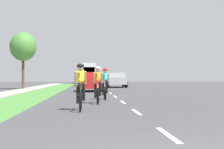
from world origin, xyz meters
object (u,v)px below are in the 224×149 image
object	(u,v)px
cyclist_trailing	(98,85)
cyclist_distant	(105,83)
pickup_silver	(116,80)
bus_white	(88,72)
cyclist_lead	(81,86)
street_tree_near	(23,47)
suv_black	(89,78)
sedan_red	(91,82)

from	to	relation	value
cyclist_trailing	cyclist_distant	bearing A→B (deg)	80.23
pickup_silver	bus_white	distance (m)	23.70
cyclist_lead	cyclist_distant	size ratio (longest dim) A/B	1.00
cyclist_trailing	street_tree_near	size ratio (longest dim) A/B	0.32
bus_white	street_tree_near	bearing A→B (deg)	-101.67
street_tree_near	suv_black	bearing A→B (deg)	70.14
cyclist_distant	suv_black	size ratio (longest dim) A/B	0.37
cyclist_lead	street_tree_near	size ratio (longest dim) A/B	0.32
cyclist_lead	pickup_silver	distance (m)	26.13
suv_black	sedan_red	bearing A→B (deg)	-89.72
cyclist_trailing	bus_white	distance (m)	46.46
cyclist_distant	bus_white	distance (m)	43.98
sedan_red	suv_black	xyz separation A→B (m)	(-0.11, 21.93, 0.18)
cyclist_lead	bus_white	bearing A→B (deg)	89.82
cyclist_lead	street_tree_near	bearing A→B (deg)	105.91
cyclist_lead	suv_black	size ratio (longest dim) A/B	0.37
bus_white	pickup_silver	bearing A→B (deg)	-82.31
pickup_silver	suv_black	size ratio (longest dim) A/B	1.09
cyclist_trailing	suv_black	xyz separation A→B (m)	(-0.27, 34.67, 0.14)
cyclist_distant	street_tree_near	xyz separation A→B (m)	(-6.91, 15.00, 3.15)
cyclist_lead	cyclist_trailing	xyz separation A→B (m)	(0.66, 2.94, 0.00)
pickup_silver	suv_black	bearing A→B (deg)	104.10
cyclist_distant	street_tree_near	distance (m)	16.81
bus_white	street_tree_near	world-z (taller)	street_tree_near
cyclist_trailing	sedan_red	xyz separation A→B (m)	(-0.17, 12.75, -0.04)
suv_black	street_tree_near	bearing A→B (deg)	-109.86
street_tree_near	bus_white	bearing A→B (deg)	78.33
cyclist_trailing	suv_black	size ratio (longest dim) A/B	0.37
sedan_red	pickup_silver	size ratio (longest dim) A/B	0.84
cyclist_trailing	bus_white	bearing A→B (deg)	90.62
pickup_silver	street_tree_near	xyz separation A→B (m)	(-9.14, -5.49, 3.13)
pickup_silver	sedan_red	bearing A→B (deg)	-105.46
sedan_red	suv_black	distance (m)	21.93
suv_black	street_tree_near	distance (m)	18.51
sedan_red	street_tree_near	world-z (taller)	street_tree_near
cyclist_lead	suv_black	xyz separation A→B (m)	(0.38, 37.61, 0.14)
pickup_silver	street_tree_near	size ratio (longest dim) A/B	0.96
suv_black	cyclist_lead	bearing A→B (deg)	-90.58
cyclist_distant	pickup_silver	bearing A→B (deg)	83.77
cyclist_lead	suv_black	distance (m)	37.61
sedan_red	pickup_silver	xyz separation A→B (m)	(2.83, 10.23, 0.06)
pickup_silver	suv_black	world-z (taller)	suv_black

